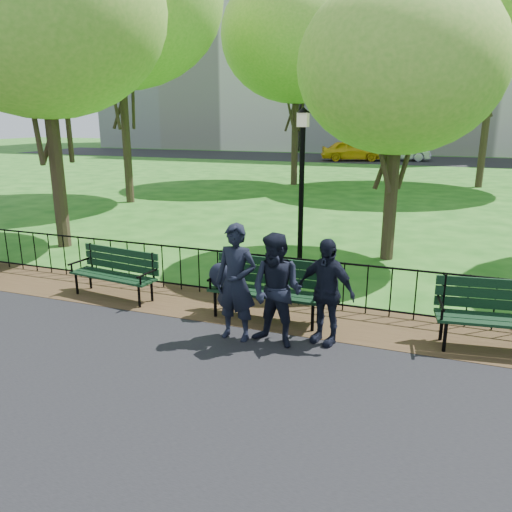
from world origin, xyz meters
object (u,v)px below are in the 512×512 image
(tree_near_w, at_px, (40,9))
(park_bench_right_a, at_px, (507,308))
(person_mid, at_px, (277,291))
(taxi, at_px, (351,151))
(sedan_silver, at_px, (400,151))
(park_bench_left_a, at_px, (116,268))
(person_left, at_px, (236,283))
(person_right, at_px, (326,291))
(park_bench_main, at_px, (252,280))
(lamppost, at_px, (302,183))
(tree_near_e, at_px, (400,66))
(tree_far_c, at_px, (297,36))

(tree_near_w, bearing_deg, park_bench_right_a, -14.73)
(park_bench_right_a, bearing_deg, person_mid, -169.51)
(taxi, bearing_deg, sedan_silver, -87.78)
(park_bench_left_a, height_order, person_left, person_left)
(person_right, bearing_deg, sedan_silver, 111.83)
(person_right, bearing_deg, park_bench_left_a, -169.23)
(park_bench_left_a, xyz_separation_m, park_bench_right_a, (6.65, 0.08, 0.07))
(park_bench_main, distance_m, lamppost, 3.34)
(tree_near_e, height_order, person_left, tree_near_e)
(tree_near_w, relative_size, taxi, 1.85)
(tree_near_e, distance_m, person_left, 6.65)
(person_right, distance_m, taxi, 32.45)
(tree_near_w, bearing_deg, lamppost, 2.31)
(park_bench_main, xyz_separation_m, taxi, (-3.76, 31.49, 0.11))
(park_bench_left_a, relative_size, person_right, 1.12)
(tree_near_w, distance_m, tree_near_e, 8.44)
(park_bench_right_a, xyz_separation_m, sedan_silver, (-4.11, 32.60, 0.09))
(park_bench_right_a, xyz_separation_m, person_right, (-2.52, -0.69, 0.18))
(taxi, bearing_deg, person_mid, 170.68)
(park_bench_right_a, relative_size, person_right, 1.25)
(park_bench_right_a, height_order, person_right, person_right)
(park_bench_left_a, relative_size, lamppost, 0.52)
(person_left, bearing_deg, park_bench_main, 97.72)
(park_bench_left_a, bearing_deg, park_bench_main, 5.92)
(tree_far_c, bearing_deg, taxi, 88.82)
(person_left, xyz_separation_m, person_mid, (0.65, -0.01, -0.05))
(tree_far_c, relative_size, taxi, 2.22)
(person_left, distance_m, person_mid, 0.65)
(tree_near_w, xyz_separation_m, tree_far_c, (2.31, 13.95, 1.16))
(park_bench_left_a, relative_size, tree_far_c, 0.18)
(park_bench_left_a, height_order, person_mid, person_mid)
(park_bench_left_a, bearing_deg, lamppost, 55.10)
(lamppost, bearing_deg, person_left, -88.78)
(park_bench_left_a, relative_size, taxi, 0.40)
(lamppost, distance_m, person_mid, 4.19)
(tree_near_e, bearing_deg, park_bench_left_a, -135.25)
(person_left, bearing_deg, tree_far_c, 105.78)
(park_bench_main, relative_size, person_right, 1.22)
(person_left, bearing_deg, park_bench_right_a, 17.47)
(park_bench_right_a, bearing_deg, tree_near_e, 108.34)
(sedan_silver, bearing_deg, taxi, 96.05)
(park_bench_right_a, relative_size, tree_near_e, 0.32)
(person_mid, bearing_deg, tree_far_c, 117.08)
(park_bench_right_a, xyz_separation_m, tree_near_e, (-2.13, 4.40, 3.74))
(park_bench_left_a, bearing_deg, person_right, -1.21)
(park_bench_right_a, xyz_separation_m, lamppost, (-3.91, 2.96, 1.27))
(park_bench_left_a, relative_size, park_bench_right_a, 0.89)
(park_bench_main, height_order, park_bench_right_a, park_bench_right_a)
(park_bench_right_a, height_order, lamppost, lamppost)
(lamppost, bearing_deg, taxi, 97.54)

